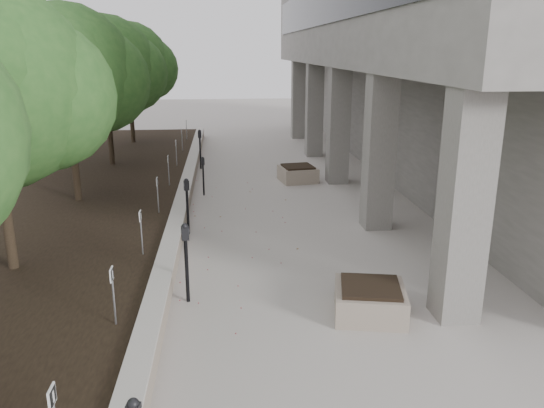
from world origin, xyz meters
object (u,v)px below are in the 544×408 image
crabapple_tree_3 (69,104)px  parking_meter_2 (186,263)px  crabapple_tree_4 (106,91)px  parking_meter_3 (187,207)px  crabapple_tree_5 (129,83)px  parking_meter_4 (203,176)px  planter_front (370,300)px  planter_back (298,173)px  parking_meter_5 (200,149)px

crabapple_tree_3 → parking_meter_2: size_ratio=3.50×
crabapple_tree_4 → parking_meter_3: 8.20m
crabapple_tree_5 → parking_meter_4: crabapple_tree_5 is taller
crabapple_tree_4 → crabapple_tree_5: same height
crabapple_tree_3 → planter_front: 9.99m
parking_meter_4 → planter_back: 3.71m
parking_meter_3 → parking_meter_4: parking_meter_3 is taller
parking_meter_3 → parking_meter_5: parking_meter_5 is taller
crabapple_tree_5 → crabapple_tree_3: bearing=-90.0°
crabapple_tree_5 → parking_meter_3: (3.26, -12.14, -2.39)m
planter_front → parking_meter_3: bearing=126.7°
parking_meter_4 → planter_back: size_ratio=1.03×
crabapple_tree_5 → parking_meter_5: (3.28, -4.29, -2.34)m
crabapple_tree_3 → parking_meter_2: (3.47, -5.99, -2.34)m
crabapple_tree_5 → parking_meter_5: crabapple_tree_5 is taller
parking_meter_4 → planter_front: (3.20, -8.45, -0.35)m
crabapple_tree_3 → planter_back: size_ratio=4.43×
crabapple_tree_4 → parking_meter_3: bearing=-65.5°
parking_meter_2 → parking_meter_3: parking_meter_2 is taller
parking_meter_2 → parking_meter_3: size_ratio=1.06×
parking_meter_4 → crabapple_tree_3: bearing=-165.2°
parking_meter_4 → parking_meter_5: 4.08m
crabapple_tree_5 → planter_back: crabapple_tree_5 is taller
crabapple_tree_3 → crabapple_tree_5: 10.00m
crabapple_tree_5 → crabapple_tree_4: bearing=-90.0°
crabapple_tree_4 → parking_meter_5: crabapple_tree_4 is taller
crabapple_tree_3 → crabapple_tree_5: same height
crabapple_tree_3 → crabapple_tree_4: same height
parking_meter_2 → planter_front: bearing=-26.2°
parking_meter_4 → planter_back: (3.31, 1.64, -0.35)m
parking_meter_5 → planter_back: 4.34m
parking_meter_3 → planter_back: parking_meter_3 is taller
crabapple_tree_3 → parking_meter_4: 4.62m
planter_front → parking_meter_5: bearing=105.4°
crabapple_tree_5 → planter_back: (6.84, -6.72, -2.83)m
crabapple_tree_4 → parking_meter_4: bearing=-43.6°
crabapple_tree_4 → planter_front: crabapple_tree_4 is taller
crabapple_tree_4 → parking_meter_2: bearing=-72.5°
crabapple_tree_3 → parking_meter_5: bearing=60.1°
crabapple_tree_5 → parking_meter_3: 12.79m
crabapple_tree_5 → planter_front: bearing=-68.2°
parking_meter_2 → parking_meter_3: 3.86m
parking_meter_2 → parking_meter_4: 7.63m
crabapple_tree_5 → parking_meter_4: (3.53, -8.36, -2.49)m
parking_meter_2 → planter_front: size_ratio=1.27×
parking_meter_5 → planter_front: bearing=-78.6°
parking_meter_5 → crabapple_tree_4: bearing=-171.8°
parking_meter_5 → crabapple_tree_3: bearing=-123.9°
parking_meter_3 → planter_front: (3.48, -4.67, -0.45)m
parking_meter_4 → parking_meter_3: bearing=-104.3°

